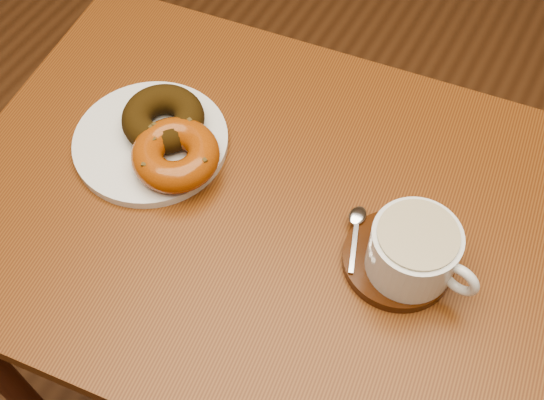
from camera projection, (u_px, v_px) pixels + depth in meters
The scene contains 7 objects.
cafe_table at pixel (260, 248), 0.96m from camera, with size 0.84×0.67×0.73m.
donut_plate at pixel (151, 142), 0.91m from camera, with size 0.21×0.21×0.01m, color silver.
donut_cinnamon at pixel (163, 119), 0.90m from camera, with size 0.11×0.11×0.04m, color #32200A.
donut_caramel at pixel (175, 155), 0.86m from camera, with size 0.12×0.12×0.04m.
saucer at pixel (398, 260), 0.81m from camera, with size 0.13×0.13×0.01m, color #371807.
coffee_cup at pixel (415, 251), 0.77m from camera, with size 0.13×0.10×0.07m.
teaspoon at pixel (357, 222), 0.83m from camera, with size 0.04×0.09×0.01m.
Camera 1 is at (0.28, -0.24, 1.45)m, focal length 45.00 mm.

